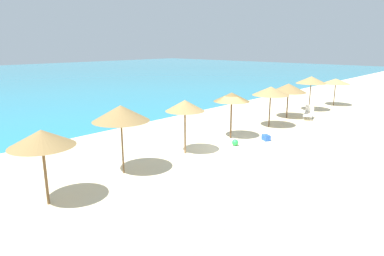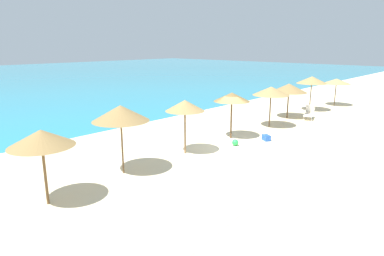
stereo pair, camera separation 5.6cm
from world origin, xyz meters
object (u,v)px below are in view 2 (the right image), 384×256
(beach_umbrella_3, at_px, (121,113))
(beach_umbrella_7, at_px, (289,88))
(beach_umbrella_9, at_px, (337,81))
(beach_ball, at_px, (235,142))
(beach_umbrella_6, at_px, (271,91))
(beach_umbrella_8, at_px, (312,80))
(beach_umbrella_4, at_px, (185,106))
(lounge_chair_0, at_px, (309,113))
(beach_umbrella_2, at_px, (41,138))
(cooler_box, at_px, (266,138))
(beach_umbrella_5, at_px, (232,97))

(beach_umbrella_3, relative_size, beach_umbrella_7, 1.13)
(beach_umbrella_9, distance_m, beach_ball, 16.39)
(beach_umbrella_6, relative_size, beach_umbrella_8, 0.95)
(beach_umbrella_3, height_order, beach_umbrella_4, beach_umbrella_3)
(beach_umbrella_3, bearing_deg, beach_umbrella_7, 0.69)
(lounge_chair_0, bearing_deg, beach_umbrella_8, -84.27)
(beach_umbrella_8, xyz_separation_m, beach_ball, (-12.34, -1.28, -2.38))
(beach_umbrella_4, bearing_deg, lounge_chair_0, -5.29)
(beach_umbrella_2, height_order, beach_umbrella_4, beach_umbrella_4)
(beach_umbrella_7, relative_size, cooler_box, 5.16)
(beach_umbrella_7, bearing_deg, lounge_chair_0, -62.00)
(beach_umbrella_8, bearing_deg, beach_umbrella_9, -8.47)
(beach_umbrella_2, relative_size, beach_umbrella_5, 0.99)
(beach_umbrella_3, height_order, beach_ball, beach_umbrella_3)
(beach_umbrella_4, xyz_separation_m, beach_umbrella_8, (15.15, 0.19, 0.10))
(beach_umbrella_3, height_order, beach_umbrella_5, beach_umbrella_3)
(beach_umbrella_2, bearing_deg, beach_umbrella_4, 2.97)
(beach_umbrella_6, relative_size, cooler_box, 5.32)
(beach_ball, bearing_deg, beach_umbrella_5, 45.20)
(beach_umbrella_3, xyz_separation_m, beach_umbrella_4, (3.76, -0.07, -0.17))
(lounge_chair_0, height_order, cooler_box, lounge_chair_0)
(beach_ball, bearing_deg, beach_umbrella_9, 2.46)
(beach_umbrella_5, distance_m, beach_umbrella_7, 7.48)
(lounge_chair_0, bearing_deg, beach_umbrella_6, 61.16)
(beach_umbrella_3, bearing_deg, cooler_box, -12.34)
(beach_umbrella_7, xyz_separation_m, cooler_box, (-6.52, -2.07, -2.08))
(beach_umbrella_2, bearing_deg, cooler_box, -6.73)
(beach_umbrella_8, relative_size, cooler_box, 5.60)
(beach_umbrella_4, height_order, cooler_box, beach_umbrella_4)
(beach_umbrella_7, bearing_deg, beach_umbrella_2, -178.05)
(beach_umbrella_6, height_order, beach_ball, beach_umbrella_6)
(beach_umbrella_6, height_order, beach_umbrella_7, beach_umbrella_6)
(beach_umbrella_9, height_order, lounge_chair_0, beach_umbrella_9)
(beach_umbrella_4, bearing_deg, beach_umbrella_2, -177.03)
(beach_umbrella_3, relative_size, beach_umbrella_5, 1.10)
(beach_ball, relative_size, cooler_box, 0.70)
(beach_umbrella_6, relative_size, beach_umbrella_9, 1.12)
(beach_umbrella_2, distance_m, beach_umbrella_4, 7.29)
(beach_ball, bearing_deg, beach_umbrella_3, 169.95)
(beach_umbrella_4, bearing_deg, beach_umbrella_9, -1.18)
(beach_umbrella_3, height_order, beach_umbrella_7, beach_umbrella_3)
(beach_umbrella_8, distance_m, lounge_chair_0, 3.93)
(beach_umbrella_6, xyz_separation_m, beach_umbrella_7, (3.53, 0.53, -0.18))
(cooler_box, bearing_deg, beach_umbrella_8, 11.00)
(beach_umbrella_6, bearing_deg, lounge_chair_0, -11.26)
(beach_umbrella_4, xyz_separation_m, beach_umbrella_9, (19.06, -0.39, -0.27))
(beach_umbrella_9, distance_m, lounge_chair_0, 7.21)
(beach_umbrella_7, xyz_separation_m, beach_ball, (-8.56, -1.35, -2.07))
(beach_umbrella_8, distance_m, cooler_box, 10.75)
(beach_umbrella_8, distance_m, beach_umbrella_9, 3.97)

